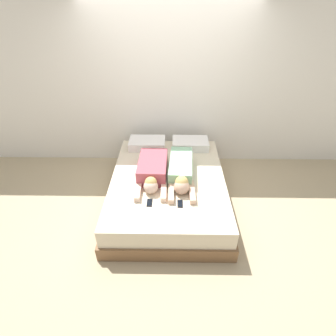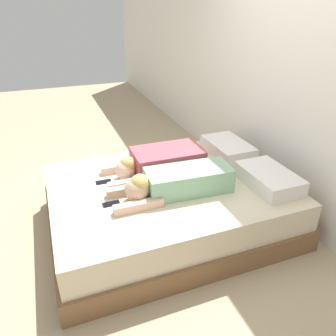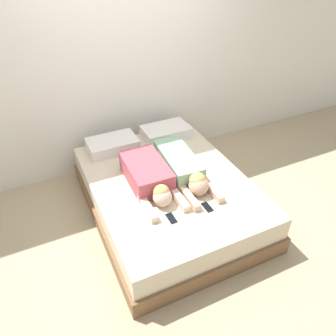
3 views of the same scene
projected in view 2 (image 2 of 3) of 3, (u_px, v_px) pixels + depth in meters
ground_plane at (168, 224)px, 3.12m from camera, size 12.00×12.00×0.00m
wall_back at (294, 76)px, 2.90m from camera, size 12.00×0.06×2.60m
bed at (168, 204)px, 3.02m from camera, size 1.61×2.09×0.45m
pillow_head_left at (228, 148)px, 3.43m from camera, size 0.57×0.36×0.14m
pillow_head_right at (269, 178)px, 2.85m from camera, size 0.57×0.36×0.14m
person_left at (159, 162)px, 3.04m from camera, size 0.40×0.92×0.23m
person_right at (175, 182)px, 2.72m from camera, size 0.35×1.04×0.23m
cell_phone_left at (104, 182)px, 2.92m from camera, size 0.06×0.14×0.01m
cell_phone_right at (111, 204)px, 2.61m from camera, size 0.06×0.14×0.01m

